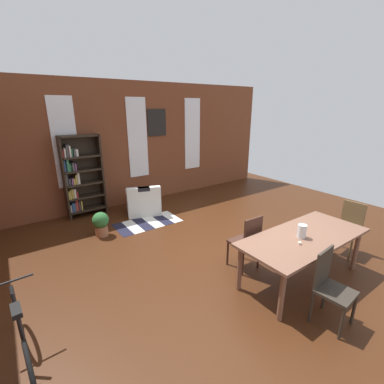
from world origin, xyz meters
TOP-DOWN VIEW (x-y plane):
  - ground_plane at (0.00, 0.00)m, footprint 10.07×10.07m
  - back_wall_brick at (0.00, 3.87)m, footprint 8.74×0.12m
  - window_pane_0 at (-1.81, 3.80)m, footprint 0.55×0.02m
  - window_pane_1 at (0.00, 3.80)m, footprint 0.55×0.02m
  - window_pane_2 at (1.81, 3.80)m, footprint 0.55×0.02m
  - dining_table at (0.45, -1.01)m, footprint 2.12×0.92m
  - vase_on_table at (0.36, -1.01)m, footprint 0.13×0.13m
  - tealight_candle_0 at (0.15, -1.13)m, footprint 0.04×0.04m
  - dining_chair_head_right at (1.89, -1.01)m, footprint 0.43×0.43m
  - dining_chair_near_left at (-0.03, -1.70)m, footprint 0.43×0.43m
  - dining_chair_far_left at (-0.03, -0.33)m, footprint 0.41×0.41m
  - bookshelf_tall at (-1.63, 3.61)m, footprint 0.90×0.34m
  - armchair_white at (-0.34, 2.92)m, footprint 1.01×1.01m
  - bicycle_second at (-3.17, -0.30)m, footprint 0.44×1.66m
  - potted_plant_by_shelf at (-1.62, 2.25)m, footprint 0.33×0.33m
  - striped_rug at (-0.55, 2.28)m, footprint 1.49×0.76m
  - framed_picture at (0.59, 3.80)m, footprint 0.56×0.03m

SIDE VIEW (x-z plane):
  - ground_plane at x=0.00m, z-range 0.00..0.00m
  - striped_rug at x=-0.55m, z-range 0.00..0.01m
  - armchair_white at x=-0.34m, z-range -0.10..0.65m
  - potted_plant_by_shelf at x=-1.62m, z-range 0.02..0.54m
  - bicycle_second at x=-3.17m, z-range -0.10..0.79m
  - dining_chair_head_right at x=1.89m, z-range 0.04..0.99m
  - dining_chair_near_left at x=-0.03m, z-range 0.04..0.99m
  - dining_chair_far_left at x=-0.03m, z-range 0.04..0.99m
  - dining_table at x=0.45m, z-range 0.30..1.05m
  - tealight_candle_0 at x=0.15m, z-range 0.75..0.79m
  - vase_on_table at x=0.36m, z-range 0.75..0.95m
  - bookshelf_tall at x=-1.63m, z-range 0.00..1.97m
  - back_wall_brick at x=0.00m, z-range 0.00..3.23m
  - window_pane_0 at x=-1.81m, z-range 0.73..2.82m
  - window_pane_1 at x=0.00m, z-range 0.73..2.82m
  - window_pane_2 at x=1.81m, z-range 0.73..2.82m
  - framed_picture at x=0.59m, z-range 1.81..2.53m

